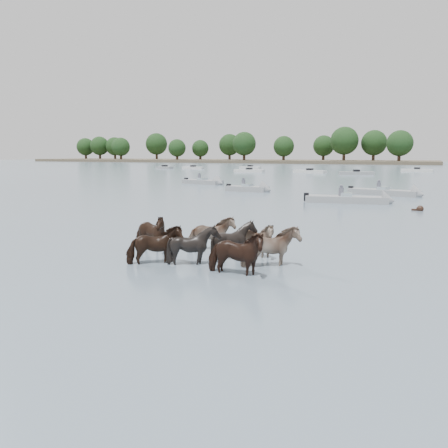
% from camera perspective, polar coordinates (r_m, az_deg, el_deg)
% --- Properties ---
extents(ground, '(400.00, 400.00, 0.00)m').
position_cam_1_polar(ground, '(15.37, 0.33, -4.65)').
color(ground, slate).
rests_on(ground, ground).
extents(shoreline, '(160.00, 30.00, 1.00)m').
position_cam_1_polar(shoreline, '(180.50, -0.92, 7.90)').
color(shoreline, '#4C4233').
rests_on(shoreline, ground).
extents(pony_herd, '(6.94, 4.62, 1.61)m').
position_cam_1_polar(pony_herd, '(15.35, -1.59, -2.62)').
color(pony_herd, black).
rests_on(pony_herd, ground).
extents(swimming_pony, '(0.72, 0.44, 0.44)m').
position_cam_1_polar(swimming_pony, '(31.14, 23.24, 1.72)').
color(swimming_pony, black).
rests_on(swimming_pony, ground).
extents(motorboat_a, '(4.58, 1.75, 1.92)m').
position_cam_1_polar(motorboat_a, '(43.10, 3.79, 4.39)').
color(motorboat_a, gray).
rests_on(motorboat_a, ground).
extents(motorboat_b, '(6.51, 2.55, 1.92)m').
position_cam_1_polar(motorboat_b, '(34.58, 16.41, 2.93)').
color(motorboat_b, gray).
rests_on(motorboat_b, ground).
extents(motorboat_c, '(6.52, 3.10, 1.92)m').
position_cam_1_polar(motorboat_c, '(41.46, 20.37, 3.66)').
color(motorboat_c, gray).
rests_on(motorboat_c, ground).
extents(motorboat_f, '(5.84, 2.90, 1.92)m').
position_cam_1_polar(motorboat_f, '(53.13, -2.08, 5.24)').
color(motorboat_f, gray).
rests_on(motorboat_f, ground).
extents(distant_flotilla, '(105.81, 25.50, 0.93)m').
position_cam_1_polar(distant_flotilla, '(87.01, 20.72, 6.12)').
color(distant_flotilla, gray).
rests_on(distant_flotilla, ground).
extents(treeline, '(142.60, 23.25, 12.49)m').
position_cam_1_polar(treeline, '(178.61, -0.15, 9.87)').
color(treeline, '#382619').
rests_on(treeline, ground).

